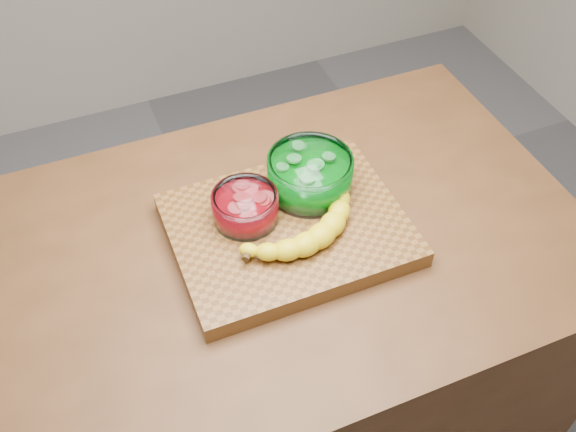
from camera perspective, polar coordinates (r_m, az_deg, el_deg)
name	(u,v)px	position (r m, az deg, el deg)	size (l,w,h in m)	color
ground	(288,429)	(2.05, 0.00, -18.43)	(3.50, 3.50, 0.00)	#5E5E63
counter	(288,353)	(1.65, 0.00, -12.05)	(1.20, 0.80, 0.90)	#512F18
cutting_board	(288,230)	(1.26, 0.00, -1.22)	(0.45, 0.35, 0.04)	brown
bowl_red	(245,207)	(1.24, -3.82, 0.82)	(0.13, 0.13, 0.06)	white
bowl_green	(310,175)	(1.29, 1.96, 3.68)	(0.17, 0.17, 0.08)	white
banana	(299,221)	(1.22, 0.96, -0.48)	(0.29, 0.18, 0.04)	yellow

